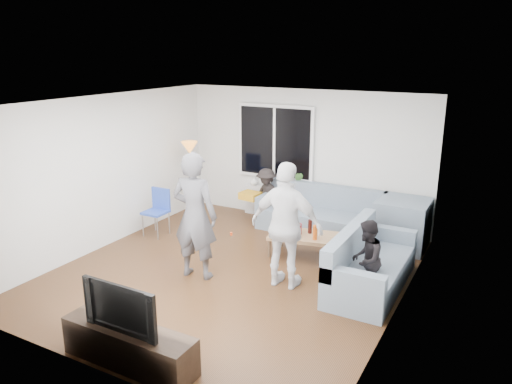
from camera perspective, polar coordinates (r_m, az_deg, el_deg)
The scene contains 31 objects.
floor at distance 7.71m, azimuth -2.82°, elevation -9.39°, with size 5.00×5.50×0.04m, color #56351C.
ceiling at distance 6.98m, azimuth -3.13°, elevation 10.54°, with size 5.00×5.50×0.04m, color white.
wall_back at distance 9.63m, azimuth 5.67°, elevation 4.11°, with size 5.00×0.04×2.60m, color silver.
wall_front at distance 5.22m, azimuth -19.16°, elevation -7.37°, with size 5.00×0.04×2.60m, color silver.
wall_left at distance 8.78m, azimuth -17.16°, elevation 2.26°, with size 0.04×5.50×2.60m, color silver.
wall_right at distance 6.35m, azimuth 16.86°, elevation -2.94°, with size 0.04×5.50×2.60m, color silver.
window_frame at distance 9.76m, azimuth 2.27°, elevation 5.82°, with size 1.62×0.06×1.47m, color white.
window_glass at distance 9.72m, azimuth 2.16°, elevation 5.79°, with size 1.50×0.02×1.35m, color black.
window_mullion at distance 9.71m, azimuth 2.14°, elevation 5.78°, with size 0.05×0.03×1.35m, color white.
radiator at distance 10.02m, azimuth 2.09°, elevation -1.20°, with size 1.30×0.12×0.62m, color silver.
potted_plant at distance 9.64m, azimuth 4.87°, elevation 1.17°, with size 0.22×0.17×0.39m, color #3C6D2B.
vase at distance 10.08m, azimuth -0.23°, elevation 1.23°, with size 0.16×0.16×0.16m, color white.
sofa_back_section at distance 9.22m, azimuth 7.41°, elevation -2.15°, with size 2.30×0.85×0.85m, color slate, non-canonical shape.
sofa_right_section at distance 7.26m, azimuth 13.34°, elevation -7.64°, with size 0.85×2.00×0.85m, color slate, non-canonical shape.
sofa_corner at distance 8.83m, azimuth 16.59°, elevation -3.56°, with size 0.85×0.85×0.85m, color slate.
cushion_yellow at distance 9.77m, azimuth -0.66°, elevation -0.43°, with size 0.38×0.32×0.14m, color gold.
cushion_red at distance 9.51m, azimuth 3.48°, elevation -0.92°, with size 0.36×0.30×0.13m, color maroon.
coffee_table at distance 8.16m, azimuth 5.49°, elevation -6.24°, with size 1.10×0.60×0.40m, color #A3784F.
pitcher at distance 8.09m, azimuth 4.73°, elevation -4.28°, with size 0.17×0.17×0.17m, color maroon.
side_chair at distance 9.19m, azimuth -11.59°, elevation -2.38°, with size 0.40×0.40×0.86m, color #2A48B6, non-canonical shape.
floor_lamp at distance 9.93m, azimuth -7.58°, elevation 1.32°, with size 0.32×0.32×1.56m, color orange, non-canonical shape.
player_left at distance 7.27m, azimuth -7.12°, elevation -2.77°, with size 0.70×0.46×1.92m, color #48474C.
player_right at distance 6.94m, azimuth 3.56°, elevation -3.96°, with size 1.08×0.45×1.84m, color silver.
spectator_right at distance 6.92m, azimuth 12.66°, elevation -7.65°, with size 0.54×0.42×1.11m, color black.
spectator_back at distance 9.65m, azimuth 1.22°, elevation -0.42°, with size 0.71×0.41×1.09m, color black.
tv_console at distance 5.74m, azimuth -14.50°, elevation -16.91°, with size 1.60×0.40×0.44m, color #2F2017.
television at distance 5.49m, azimuth -14.87°, elevation -12.55°, with size 0.96×0.13×0.55m, color black.
bottle_d at distance 7.86m, azimuth 6.87°, elevation -4.69°, with size 0.07×0.07×0.24m, color #D45412.
bottle_b at distance 7.97m, azimuth 4.49°, elevation -4.36°, with size 0.08×0.08×0.23m, color green.
bottle_c at distance 8.12m, azimuth 6.29°, elevation -4.00°, with size 0.07×0.07×0.23m, color black.
bottle_a at distance 8.23m, azimuth 3.87°, elevation -3.74°, with size 0.07×0.07×0.21m, color orange.
Camera 1 is at (3.65, -5.92, 3.31)m, focal length 34.46 mm.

